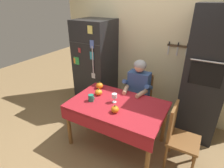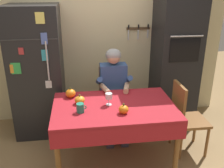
{
  "view_description": "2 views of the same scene",
  "coord_description": "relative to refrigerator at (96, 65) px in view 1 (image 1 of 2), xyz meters",
  "views": [
    {
      "loc": [
        1.04,
        -1.91,
        2.16
      ],
      "look_at": [
        -0.12,
        0.15,
        1.01
      ],
      "focal_mm": 28.78,
      "sensor_mm": 36.0,
      "label": 1
    },
    {
      "loc": [
        -0.37,
        -2.48,
        2.03
      ],
      "look_at": [
        -0.0,
        0.28,
        0.93
      ],
      "focal_mm": 40.42,
      "sensor_mm": 36.0,
      "label": 2
    }
  ],
  "objects": [
    {
      "name": "wall_oven",
      "position": [
        2.0,
        0.04,
        0.15
      ],
      "size": [
        0.6,
        0.64,
        2.1
      ],
      "color": "black",
      "rests_on": "ground"
    },
    {
      "name": "pumpkin_large",
      "position": [
        0.56,
        -0.76,
        -0.11
      ],
      "size": [
        0.12,
        0.12,
        0.11
      ],
      "color": "orange",
      "rests_on": "dining_table"
    },
    {
      "name": "chair_right_side",
      "position": [
        1.85,
        -0.81,
        -0.39
      ],
      "size": [
        0.4,
        0.4,
        0.93
      ],
      "color": "brown",
      "rests_on": "ground"
    },
    {
      "name": "wine_glass",
      "position": [
        0.89,
        -0.84,
        -0.06
      ],
      "size": [
        0.08,
        0.08,
        0.14
      ],
      "color": "white",
      "rests_on": "dining_table"
    },
    {
      "name": "coffee_mug",
      "position": [
        0.56,
        -0.98,
        -0.11
      ],
      "size": [
        0.11,
        0.08,
        0.1
      ],
      "color": "#237F66",
      "rests_on": "dining_table"
    },
    {
      "name": "ground_plane",
      "position": [
        0.95,
        -0.96,
        -0.9
      ],
      "size": [
        10.0,
        10.0,
        0.0
      ],
      "primitive_type": "plane",
      "color": "#93754C",
      "rests_on": "ground"
    },
    {
      "name": "chair_behind_person",
      "position": [
        1.03,
        -0.09,
        -0.39
      ],
      "size": [
        0.4,
        0.4,
        0.93
      ],
      "color": "brown",
      "rests_on": "ground"
    },
    {
      "name": "dining_table",
      "position": [
        0.95,
        -0.88,
        -0.24
      ],
      "size": [
        1.4,
        0.9,
        0.74
      ],
      "color": "brown",
      "rests_on": "ground"
    },
    {
      "name": "back_wall_assembly",
      "position": [
        1.0,
        0.39,
        0.4
      ],
      "size": [
        3.7,
        0.13,
        2.6
      ],
      "color": "beige",
      "rests_on": "ground"
    },
    {
      "name": "seated_person",
      "position": [
        1.03,
        -0.28,
        -0.16
      ],
      "size": [
        0.47,
        0.55,
        1.25
      ],
      "color": "#38384C",
      "rests_on": "ground"
    },
    {
      "name": "pumpkin_small",
      "position": [
        1.02,
        -1.07,
        -0.11
      ],
      "size": [
        0.11,
        0.11,
        0.12
      ],
      "color": "orange",
      "rests_on": "dining_table"
    },
    {
      "name": "refrigerator",
      "position": [
        0.0,
        0.0,
        0.0
      ],
      "size": [
        0.68,
        0.71,
        1.8
      ],
      "color": "black",
      "rests_on": "ground"
    },
    {
      "name": "pumpkin_medium",
      "position": [
        0.45,
        -0.57,
        -0.11
      ],
      "size": [
        0.12,
        0.12,
        0.13
      ],
      "color": "orange",
      "rests_on": "dining_table"
    }
  ]
}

